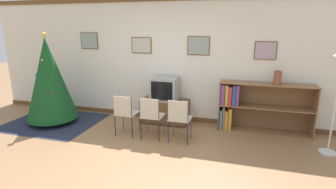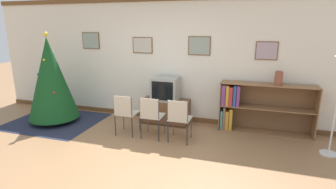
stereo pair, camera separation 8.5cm
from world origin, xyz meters
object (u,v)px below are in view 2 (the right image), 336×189
object	(u,v)px
tv_console	(166,111)
folding_chair_center	(151,115)
christmas_tree	(51,79)
television	(165,89)
folding_chair_left	(125,112)
bookshelf	(250,106)
folding_chair_right	(179,118)
vase	(279,78)

from	to	relation	value
tv_console	folding_chair_center	distance (m)	0.91
christmas_tree	television	world-z (taller)	christmas_tree
folding_chair_left	christmas_tree	bearing A→B (deg)	173.26
christmas_tree	bookshelf	world-z (taller)	christmas_tree
folding_chair_center	christmas_tree	bearing A→B (deg)	174.76
folding_chair_left	folding_chair_center	size ratio (longest dim) A/B	1.00
christmas_tree	folding_chair_center	world-z (taller)	christmas_tree
folding_chair_left	bookshelf	size ratio (longest dim) A/B	0.45
tv_console	folding_chair_right	world-z (taller)	folding_chair_right
television	folding_chair_center	xyz separation A→B (m)	(0.00, -0.88, -0.31)
tv_console	folding_chair_right	bearing A→B (deg)	-58.71
folding_chair_left	vase	distance (m)	3.01
folding_chair_center	bookshelf	world-z (taller)	bookshelf
folding_chair_right	bookshelf	distance (m)	1.56
television	folding_chair_center	world-z (taller)	television
folding_chair_center	bookshelf	distance (m)	2.01
tv_console	bookshelf	xyz separation A→B (m)	(1.76, 0.07, 0.25)
tv_console	folding_chair_right	xyz separation A→B (m)	(0.54, -0.89, 0.21)
tv_console	television	bearing A→B (deg)	-90.00
folding_chair_left	vase	size ratio (longest dim) A/B	3.04
folding_chair_left	bookshelf	bearing A→B (deg)	22.66
folding_chair_center	vase	bearing A→B (deg)	22.35
bookshelf	vase	bearing A→B (deg)	-4.48
vase	folding_chair_left	bearing A→B (deg)	-161.66
christmas_tree	bookshelf	xyz separation A→B (m)	(4.17, 0.74, -0.47)
christmas_tree	folding_chair_left	bearing A→B (deg)	-6.74
christmas_tree	bookshelf	distance (m)	4.26
folding_chair_right	vase	world-z (taller)	vase
christmas_tree	television	size ratio (longest dim) A/B	3.48
christmas_tree	vase	xyz separation A→B (m)	(4.65, 0.70, 0.15)
television	folding_chair_left	world-z (taller)	television
television	folding_chair_right	bearing A→B (deg)	-58.64
christmas_tree	folding_chair_left	world-z (taller)	christmas_tree
vase	tv_console	bearing A→B (deg)	-179.06
christmas_tree	folding_chair_right	distance (m)	3.00
television	bookshelf	bearing A→B (deg)	2.51
tv_console	vase	bearing A→B (deg)	0.94
folding_chair_center	folding_chair_right	distance (m)	0.54
christmas_tree	tv_console	world-z (taller)	christmas_tree
christmas_tree	folding_chair_right	xyz separation A→B (m)	(2.94, -0.22, -0.51)
folding_chair_left	folding_chair_center	bearing A→B (deg)	0.00
folding_chair_center	folding_chair_right	bearing A→B (deg)	0.00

